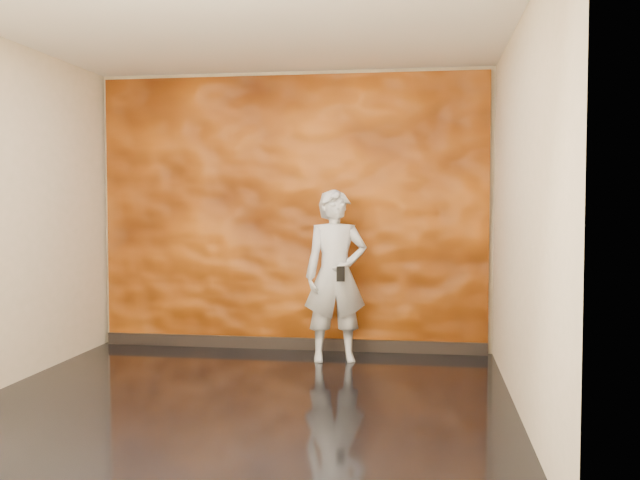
# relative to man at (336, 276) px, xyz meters

# --- Properties ---
(room) EXTENTS (4.02, 4.02, 2.81)m
(room) POSITION_rel_man_xyz_m (-0.51, -1.48, 0.60)
(room) COLOR black
(room) RESTS_ON ground
(feature_wall) EXTENTS (3.90, 0.06, 2.75)m
(feature_wall) POSITION_rel_man_xyz_m (-0.51, 0.48, 0.58)
(feature_wall) COLOR #C65D11
(feature_wall) RESTS_ON ground
(baseboard) EXTENTS (3.90, 0.04, 0.12)m
(baseboard) POSITION_rel_man_xyz_m (-0.51, 0.44, -0.74)
(baseboard) COLOR black
(baseboard) RESTS_ON ground
(man) EXTENTS (0.66, 0.51, 1.61)m
(man) POSITION_rel_man_xyz_m (0.00, 0.00, 0.00)
(man) COLOR #A3AAB3
(man) RESTS_ON ground
(phone) EXTENTS (0.08, 0.03, 0.14)m
(phone) POSITION_rel_man_xyz_m (0.07, -0.22, 0.04)
(phone) COLOR black
(phone) RESTS_ON man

